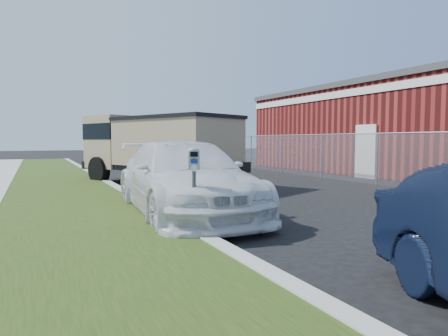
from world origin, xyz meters
name	(u,v)px	position (x,y,z in m)	size (l,w,h in m)	color
ground	(310,220)	(0.00, 0.00, 0.00)	(120.00, 120.00, 0.00)	black
chainlink_fence	(322,147)	(6.00, 7.00, 1.26)	(0.06, 30.06, 30.00)	slate
brick_building	(404,129)	(12.00, 8.00, 2.13)	(9.20, 14.20, 4.17)	maroon
parking_meter	(194,171)	(-2.66, -0.56, 1.09)	(0.21, 0.17, 1.33)	#3F4247
white_wagon	(184,178)	(-2.04, 1.61, 0.77)	(2.17, 5.33, 1.55)	white
dump_truck	(155,145)	(-1.01, 7.45, 1.38)	(4.66, 6.65, 2.46)	black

